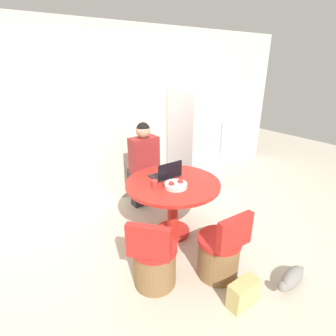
{
  "coord_description": "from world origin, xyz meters",
  "views": [
    {
      "loc": [
        -1.65,
        -2.16,
        2.09
      ],
      "look_at": [
        0.08,
        0.24,
        0.89
      ],
      "focal_mm": 28.0,
      "sensor_mm": 36.0,
      "label": 1
    }
  ],
  "objects_px": {
    "cat": "(292,278)",
    "handbag": "(243,293)",
    "laptop": "(166,174)",
    "refrigerator": "(196,141)",
    "chair_near_camera": "(220,253)",
    "person_seated": "(143,163)",
    "chair_near_left_corner": "(154,261)",
    "fruit_bowl": "(176,185)",
    "dining_table": "(173,194)"
  },
  "relations": [
    {
      "from": "fruit_bowl",
      "to": "cat",
      "type": "bearing_deg",
      "value": -68.35
    },
    {
      "from": "handbag",
      "to": "laptop",
      "type": "bearing_deg",
      "value": 83.87
    },
    {
      "from": "chair_near_camera",
      "to": "handbag",
      "type": "relative_size",
      "value": 2.63
    },
    {
      "from": "person_seated",
      "to": "laptop",
      "type": "relative_size",
      "value": 3.79
    },
    {
      "from": "chair_near_camera",
      "to": "handbag",
      "type": "height_order",
      "value": "chair_near_camera"
    },
    {
      "from": "cat",
      "to": "chair_near_left_corner",
      "type": "bearing_deg",
      "value": -43.29
    },
    {
      "from": "refrigerator",
      "to": "cat",
      "type": "relative_size",
      "value": 3.27
    },
    {
      "from": "laptop",
      "to": "dining_table",
      "type": "bearing_deg",
      "value": 83.5
    },
    {
      "from": "cat",
      "to": "handbag",
      "type": "relative_size",
      "value": 1.72
    },
    {
      "from": "chair_near_left_corner",
      "to": "laptop",
      "type": "height_order",
      "value": "laptop"
    },
    {
      "from": "laptop",
      "to": "person_seated",
      "type": "bearing_deg",
      "value": -93.08
    },
    {
      "from": "chair_near_left_corner",
      "to": "laptop",
      "type": "distance_m",
      "value": 1.11
    },
    {
      "from": "chair_near_camera",
      "to": "fruit_bowl",
      "type": "height_order",
      "value": "fruit_bowl"
    },
    {
      "from": "chair_near_camera",
      "to": "laptop",
      "type": "bearing_deg",
      "value": -90.59
    },
    {
      "from": "chair_near_camera",
      "to": "chair_near_left_corner",
      "type": "xyz_separation_m",
      "value": [
        -0.61,
        0.29,
        0.0
      ]
    },
    {
      "from": "chair_near_left_corner",
      "to": "handbag",
      "type": "xyz_separation_m",
      "value": [
        0.52,
        -0.69,
        -0.14
      ]
    },
    {
      "from": "dining_table",
      "to": "chair_near_camera",
      "type": "height_order",
      "value": "chair_near_camera"
    },
    {
      "from": "person_seated",
      "to": "laptop",
      "type": "xyz_separation_m",
      "value": [
        -0.03,
        -0.64,
        0.05
      ]
    },
    {
      "from": "fruit_bowl",
      "to": "cat",
      "type": "xyz_separation_m",
      "value": [
        0.5,
        -1.25,
        -0.67
      ]
    },
    {
      "from": "fruit_bowl",
      "to": "refrigerator",
      "type": "bearing_deg",
      "value": 40.1
    },
    {
      "from": "chair_near_left_corner",
      "to": "person_seated",
      "type": "relative_size",
      "value": 0.59
    },
    {
      "from": "chair_near_left_corner",
      "to": "person_seated",
      "type": "distance_m",
      "value": 1.6
    },
    {
      "from": "laptop",
      "to": "refrigerator",
      "type": "bearing_deg",
      "value": -147.48
    },
    {
      "from": "laptop",
      "to": "cat",
      "type": "distance_m",
      "value": 1.75
    },
    {
      "from": "chair_near_left_corner",
      "to": "chair_near_camera",
      "type": "bearing_deg",
      "value": -156.95
    },
    {
      "from": "chair_near_left_corner",
      "to": "cat",
      "type": "height_order",
      "value": "chair_near_left_corner"
    },
    {
      "from": "refrigerator",
      "to": "person_seated",
      "type": "relative_size",
      "value": 1.27
    },
    {
      "from": "cat",
      "to": "handbag",
      "type": "distance_m",
      "value": 0.59
    },
    {
      "from": "dining_table",
      "to": "laptop",
      "type": "distance_m",
      "value": 0.27
    },
    {
      "from": "refrigerator",
      "to": "chair_near_camera",
      "type": "height_order",
      "value": "refrigerator"
    },
    {
      "from": "dining_table",
      "to": "handbag",
      "type": "bearing_deg",
      "value": -96.09
    },
    {
      "from": "chair_near_left_corner",
      "to": "laptop",
      "type": "bearing_deg",
      "value": -83.65
    },
    {
      "from": "chair_near_left_corner",
      "to": "cat",
      "type": "distance_m",
      "value": 1.38
    },
    {
      "from": "chair_near_camera",
      "to": "person_seated",
      "type": "bearing_deg",
      "value": -90.49
    },
    {
      "from": "dining_table",
      "to": "cat",
      "type": "distance_m",
      "value": 1.54
    },
    {
      "from": "dining_table",
      "to": "handbag",
      "type": "distance_m",
      "value": 1.34
    },
    {
      "from": "chair_near_camera",
      "to": "laptop",
      "type": "distance_m",
      "value": 1.15
    },
    {
      "from": "dining_table",
      "to": "chair_near_camera",
      "type": "xyz_separation_m",
      "value": [
        -0.04,
        -0.86,
        -0.3
      ]
    },
    {
      "from": "fruit_bowl",
      "to": "person_seated",
      "type": "bearing_deg",
      "value": 82.95
    },
    {
      "from": "refrigerator",
      "to": "chair_near_left_corner",
      "type": "xyz_separation_m",
      "value": [
        -1.82,
        -1.47,
        -0.58
      ]
    },
    {
      "from": "dining_table",
      "to": "chair_near_left_corner",
      "type": "xyz_separation_m",
      "value": [
        -0.65,
        -0.57,
        -0.3
      ]
    },
    {
      "from": "refrigerator",
      "to": "handbag",
      "type": "bearing_deg",
      "value": -121.23
    },
    {
      "from": "refrigerator",
      "to": "dining_table",
      "type": "height_order",
      "value": "refrigerator"
    },
    {
      "from": "laptop",
      "to": "handbag",
      "type": "height_order",
      "value": "laptop"
    },
    {
      "from": "chair_near_left_corner",
      "to": "handbag",
      "type": "height_order",
      "value": "chair_near_left_corner"
    },
    {
      "from": "person_seated",
      "to": "laptop",
      "type": "bearing_deg",
      "value": 86.92
    },
    {
      "from": "chair_near_left_corner",
      "to": "cat",
      "type": "relative_size",
      "value": 1.53
    },
    {
      "from": "cat",
      "to": "handbag",
      "type": "height_order",
      "value": "handbag"
    },
    {
      "from": "chair_near_camera",
      "to": "chair_near_left_corner",
      "type": "distance_m",
      "value": 0.68
    },
    {
      "from": "refrigerator",
      "to": "laptop",
      "type": "distance_m",
      "value": 1.37
    }
  ]
}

